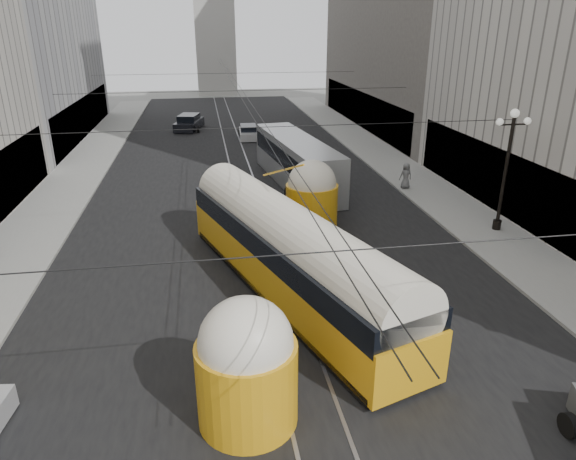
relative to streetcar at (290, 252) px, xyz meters
name	(u,v)px	position (x,y,z in m)	size (l,w,h in m)	color
road	(241,171)	(-0.50, 19.41, -1.89)	(20.00, 85.00, 0.02)	black
sidewalk_left	(85,165)	(-12.50, 22.91, -1.81)	(4.00, 72.00, 0.15)	gray
sidewalk_right	(377,153)	(11.50, 22.91, -1.81)	(4.00, 72.00, 0.15)	gray
rail_left	(231,171)	(-1.25, 19.41, -1.89)	(0.12, 85.00, 0.04)	gray
rail_right	(251,171)	(0.25, 19.41, -1.89)	(0.12, 85.00, 0.04)	gray
lamppost_right_mid	(507,164)	(12.10, 4.91, 1.86)	(1.86, 0.44, 6.37)	black
catenary	(241,93)	(-0.38, 18.40, 4.00)	(25.00, 72.00, 0.23)	black
streetcar	(290,252)	(0.00, 0.00, 0.00)	(7.54, 16.82, 3.86)	orange
city_bus	(297,160)	(3.07, 15.40, -0.15)	(4.19, 12.73, 3.17)	#A8ACAE
sedan_white_far	(248,132)	(1.18, 31.25, -1.30)	(1.91, 4.20, 1.30)	silver
sedan_dark_far	(189,123)	(-4.58, 36.74, -1.16)	(3.23, 5.39, 1.59)	black
pedestrian_sidewalk_right	(406,176)	(10.00, 12.78, -0.88)	(0.84, 0.51, 1.71)	slate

